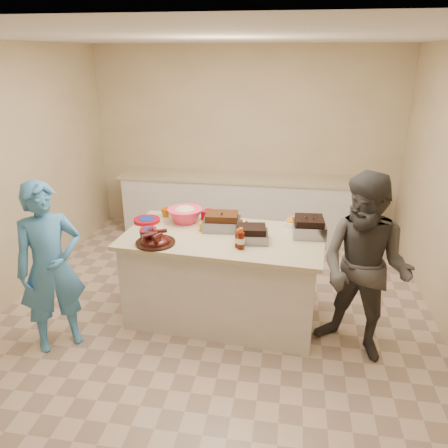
% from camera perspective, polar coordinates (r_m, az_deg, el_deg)
% --- Properties ---
extents(room, '(4.50, 5.00, 2.70)m').
position_cam_1_polar(room, '(4.75, -1.00, -11.43)').
color(room, '#CEB789').
rests_on(room, ground).
extents(back_counter, '(3.60, 0.64, 0.90)m').
position_cam_1_polar(back_counter, '(6.52, 2.37, 2.42)').
color(back_counter, silver).
rests_on(back_counter, ground).
extents(island, '(2.01, 1.17, 0.92)m').
position_cam_1_polar(island, '(4.69, -0.10, -11.88)').
color(island, silver).
rests_on(island, ground).
extents(rib_platter, '(0.38, 0.38, 0.15)m').
position_cam_1_polar(rib_platter, '(4.13, -8.93, -2.53)').
color(rib_platter, '#420B08').
rests_on(rib_platter, island).
extents(pulled_pork_tray, '(0.39, 0.30, 0.11)m').
position_cam_1_polar(pulled_pork_tray, '(4.40, -0.27, -0.69)').
color(pulled_pork_tray, '#47230F').
rests_on(pulled_pork_tray, island).
extents(brisket_tray, '(0.33, 0.29, 0.09)m').
position_cam_1_polar(brisket_tray, '(4.14, 3.60, -2.21)').
color(brisket_tray, black).
rests_on(brisket_tray, island).
extents(roasting_pan, '(0.33, 0.33, 0.13)m').
position_cam_1_polar(roasting_pan, '(4.34, 10.95, -1.43)').
color(roasting_pan, gray).
rests_on(roasting_pan, island).
extents(coleslaw_bowl, '(0.39, 0.39, 0.25)m').
position_cam_1_polar(coleslaw_bowl, '(4.61, -5.09, 0.29)').
color(coleslaw_bowl, '#FE3458').
rests_on(coleslaw_bowl, island).
extents(sausage_plate, '(0.40, 0.40, 0.05)m').
position_cam_1_polar(sausage_plate, '(4.49, 1.46, -0.25)').
color(sausage_plate, silver).
rests_on(sausage_plate, island).
extents(mac_cheese_dish, '(0.32, 0.28, 0.07)m').
position_cam_1_polar(mac_cheese_dish, '(4.54, 9.86, -0.33)').
color(mac_cheese_dish, orange).
rests_on(mac_cheese_dish, island).
extents(bbq_bottle_a, '(0.07, 0.07, 0.20)m').
position_cam_1_polar(bbq_bottle_a, '(3.98, 2.19, -3.23)').
color(bbq_bottle_a, '#410E04').
rests_on(bbq_bottle_a, island).
extents(bbq_bottle_b, '(0.06, 0.06, 0.17)m').
position_cam_1_polar(bbq_bottle_b, '(4.01, 1.85, -3.04)').
color(bbq_bottle_b, '#410E04').
rests_on(bbq_bottle_b, island).
extents(mustard_bottle, '(0.05, 0.05, 0.12)m').
position_cam_1_polar(mustard_bottle, '(4.36, -2.96, -0.92)').
color(mustard_bottle, '#E69903').
rests_on(mustard_bottle, island).
extents(sauce_bowl, '(0.14, 0.05, 0.14)m').
position_cam_1_polar(sauce_bowl, '(4.41, -0.49, -0.62)').
color(sauce_bowl, silver).
rests_on(sauce_bowl, island).
extents(plate_stack_large, '(0.29, 0.29, 0.03)m').
position_cam_1_polar(plate_stack_large, '(4.67, -10.03, 0.30)').
color(plate_stack_large, maroon).
rests_on(plate_stack_large, island).
extents(plate_stack_small, '(0.18, 0.18, 0.02)m').
position_cam_1_polar(plate_stack_small, '(4.43, -9.87, -0.86)').
color(plate_stack_small, maroon).
rests_on(plate_stack_small, island).
extents(plastic_cup, '(0.11, 0.10, 0.10)m').
position_cam_1_polar(plastic_cup, '(4.78, -7.60, 0.97)').
color(plastic_cup, '#A9620B').
rests_on(plastic_cup, island).
extents(basket_stack, '(0.22, 0.19, 0.09)m').
position_cam_1_polar(basket_stack, '(4.66, -1.57, 0.60)').
color(basket_stack, maroon).
rests_on(basket_stack, island).
extents(guest_blue, '(1.47, 1.60, 0.38)m').
position_cam_1_polar(guest_blue, '(4.59, -20.31, -14.26)').
color(guest_blue, '#3F84BF').
rests_on(guest_blue, ground).
extents(guest_gray, '(1.56, 1.88, 0.64)m').
position_cam_1_polar(guest_gray, '(4.40, 16.60, -15.49)').
color(guest_gray, '#43403C').
rests_on(guest_gray, ground).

